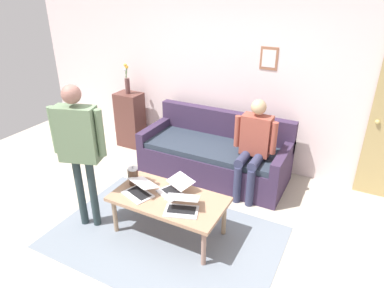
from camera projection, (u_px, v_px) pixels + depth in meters
The scene contains 13 objects.
ground_plane at pixel (152, 239), 3.76m from camera, with size 7.68×7.68×0.00m, color #B2A896.
area_rug at pixel (165, 237), 3.78m from camera, with size 2.46×1.63×0.01m, color slate.
back_wall at pixel (231, 74), 4.93m from camera, with size 7.04×0.11×2.70m.
couch at pixel (215, 155), 4.90m from camera, with size 2.06×0.88×0.88m.
coffee_table at pixel (169, 201), 3.68m from camera, with size 1.24×0.65×0.47m.
laptop_left at pixel (182, 206), 3.44m from camera, with size 0.42×0.40×0.15m.
laptop_center at pixel (174, 189), 3.73m from camera, with size 0.41×0.43×0.14m.
laptop_right at pixel (140, 190), 3.71m from camera, with size 0.41×0.39×0.15m.
french_press at pixel (133, 176), 3.86m from camera, with size 0.13×0.11×0.24m.
side_shelf at pixel (130, 120), 5.73m from camera, with size 0.42×0.32×0.92m.
flower_vase at pixel (127, 82), 5.46m from camera, with size 0.09×0.09×0.48m.
person_standing at pixel (79, 141), 3.54m from camera, with size 0.58×0.31×1.67m.
person_seated at pixel (254, 143), 4.28m from camera, with size 0.55×0.51×1.28m.
Camera 1 is at (-1.75, 2.40, 2.57)m, focal length 31.85 mm.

